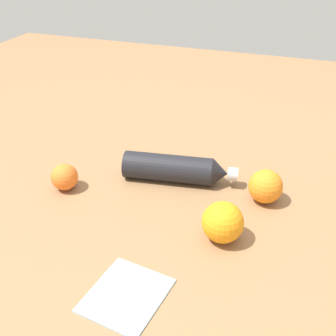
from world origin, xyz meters
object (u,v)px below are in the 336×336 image
object	(u,v)px
orange_0	(265,186)
orange_2	(223,222)
folded_napkin	(126,294)
water_bottle	(177,169)
orange_1	(65,177)

from	to	relation	value
orange_0	orange_2	distance (m)	0.17
orange_0	folded_napkin	xyz separation A→B (m)	(0.18, 0.36, -0.04)
water_bottle	folded_napkin	distance (m)	0.38
water_bottle	orange_0	distance (m)	0.21
folded_napkin	orange_0	bearing A→B (deg)	-116.64
orange_1	folded_napkin	world-z (taller)	orange_1
water_bottle	orange_1	world-z (taller)	water_bottle
water_bottle	orange_1	size ratio (longest dim) A/B	4.41
orange_2	folded_napkin	world-z (taller)	orange_2
water_bottle	orange_0	size ratio (longest dim) A/B	3.63
water_bottle	orange_1	bearing A→B (deg)	-161.94
water_bottle	folded_napkin	bearing A→B (deg)	-93.56
orange_2	folded_napkin	size ratio (longest dim) A/B	0.60
orange_2	orange_1	bearing A→B (deg)	-8.11
water_bottle	orange_0	world-z (taller)	orange_0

